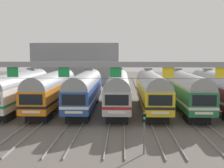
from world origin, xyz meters
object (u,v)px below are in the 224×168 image
Objects in this scene: commuter_train_yellow at (151,89)px; commuter_train_maroon at (218,89)px; commuter_train_stainless at (118,89)px; commuter_train_orange at (53,89)px; commuter_train_green at (185,89)px; catenary_gantry at (116,75)px; yard_signal_mast at (144,125)px; commuter_train_white at (20,89)px; commuter_train_blue at (85,89)px.

commuter_train_yellow is 1.00× the size of commuter_train_maroon.
commuter_train_stainless is at bearing 180.00° from commuter_train_yellow.
commuter_train_orange is 16.58m from commuter_train_green.
catenary_gantry reaches higher than commuter_train_maroon.
commuter_train_stainless is 4.14m from commuter_train_yellow.
catenary_gantry is at bearing -58.45° from commuter_train_orange.
commuter_train_yellow is at bearing 0.00° from commuter_train_orange.
commuter_train_green is 6.09× the size of yard_signal_mast.
commuter_train_yellow and commuter_train_maroon have the same top height.
commuter_train_white is 8.29m from commuter_train_blue.
commuter_train_green is 16.08m from catenary_gantry.
commuter_train_maroon is 19.48m from yard_signal_mast.
commuter_train_stainless is 12.43m from commuter_train_maroon.
commuter_train_stainless is at bearing 0.00° from commuter_train_white.
commuter_train_green is at bearing 0.00° from commuter_train_blue.
commuter_train_yellow reaches higher than yard_signal_mast.
catenary_gantry is at bearing -132.65° from commuter_train_maroon.
yard_signal_mast is (2.07, -2.99, -3.37)m from catenary_gantry.
commuter_train_blue is at bearing 107.07° from catenary_gantry.
commuter_train_green is (12.43, 0.00, 0.00)m from commuter_train_blue.
commuter_train_white is at bearing 180.00° from commuter_train_yellow.
commuter_train_white is 1.00× the size of commuter_train_blue.
commuter_train_white and commuter_train_orange have the same top height.
commuter_train_maroon is (8.29, 0.00, 0.00)m from commuter_train_yellow.
commuter_train_blue is 6.09× the size of yard_signal_mast.
commuter_train_blue is (4.14, 0.00, 0.00)m from commuter_train_orange.
commuter_train_stainless is 1.00× the size of commuter_train_yellow.
commuter_train_orange is 8.29m from commuter_train_stainless.
commuter_train_stainless is at bearing 97.16° from yard_signal_mast.
commuter_train_stainless is 16.63m from yard_signal_mast.
commuter_train_yellow is 0.60× the size of catenary_gantry.
commuter_train_white is 21.97m from yard_signal_mast.
commuter_train_white is at bearing 180.00° from commuter_train_stainless.
commuter_train_blue is 1.00× the size of commuter_train_maroon.
commuter_train_blue is 14.39m from catenary_gantry.
commuter_train_orange is 6.09× the size of yard_signal_mast.
commuter_train_green is at bearing 69.34° from yard_signal_mast.
commuter_train_green is 17.63m from yard_signal_mast.
catenary_gantry is at bearing -72.93° from commuter_train_blue.
commuter_train_white and commuter_train_green have the same top height.
commuter_train_green is at bearing 58.45° from catenary_gantry.
commuter_train_yellow is (16.58, 0.00, 0.00)m from commuter_train_white.
catenary_gantry is (-4.14, -13.50, 2.75)m from commuter_train_yellow.
commuter_train_stainless reaches higher than yard_signal_mast.
yard_signal_mast is at bearing -55.24° from catenary_gantry.
catenary_gantry is at bearing 124.76° from yard_signal_mast.
catenary_gantry is at bearing -107.07° from commuter_train_yellow.
yard_signal_mast is at bearing -57.85° from commuter_train_orange.
commuter_train_green reaches higher than yard_signal_mast.
yard_signal_mast is (2.07, -16.49, -0.62)m from commuter_train_stainless.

